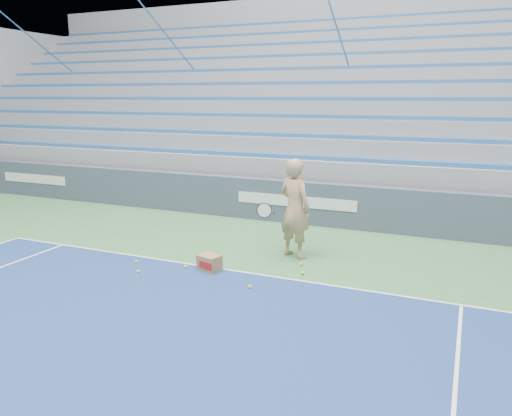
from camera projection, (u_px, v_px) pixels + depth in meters
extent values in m
cube|color=white|center=(229.00, 270.00, 9.49)|extent=(10.97, 0.05, 0.00)
cube|color=#3A4659|center=(297.00, 202.00, 12.95)|extent=(30.00, 0.30, 1.10)
cube|color=white|center=(34.00, 179.00, 16.28)|extent=(2.60, 0.02, 0.28)
cube|color=white|center=(295.00, 201.00, 12.80)|extent=(3.20, 0.02, 0.28)
cube|color=gray|center=(340.00, 177.00, 17.02)|extent=(30.00, 8.50, 1.10)
cube|color=gray|center=(341.00, 153.00, 16.85)|extent=(30.00, 8.50, 0.50)
cube|color=#295994|center=(306.00, 157.00, 13.31)|extent=(29.60, 0.42, 0.11)
cube|color=gray|center=(345.00, 137.00, 17.12)|extent=(30.00, 7.65, 0.50)
cube|color=#295994|center=(316.00, 136.00, 13.96)|extent=(29.60, 0.42, 0.11)
cube|color=gray|center=(348.00, 122.00, 17.39)|extent=(30.00, 6.80, 0.50)
cube|color=#295994|center=(325.00, 116.00, 14.61)|extent=(29.60, 0.42, 0.11)
cube|color=gray|center=(351.00, 107.00, 17.66)|extent=(30.00, 5.95, 0.50)
cube|color=#295994|center=(333.00, 99.00, 15.26)|extent=(29.60, 0.42, 0.11)
cube|color=gray|center=(355.00, 93.00, 17.93)|extent=(30.00, 5.10, 0.50)
cube|color=#295994|center=(340.00, 83.00, 15.91)|extent=(29.60, 0.42, 0.11)
cube|color=gray|center=(358.00, 79.00, 18.20)|extent=(30.00, 4.25, 0.50)
cube|color=#295994|center=(347.00, 68.00, 16.57)|extent=(29.60, 0.42, 0.11)
cube|color=gray|center=(361.00, 65.00, 18.47)|extent=(30.00, 3.40, 0.50)
cube|color=#295994|center=(353.00, 54.00, 17.22)|extent=(29.60, 0.42, 0.11)
cube|color=gray|center=(364.00, 52.00, 18.74)|extent=(30.00, 2.55, 0.50)
cube|color=#295994|center=(359.00, 41.00, 17.87)|extent=(29.60, 0.42, 0.11)
cube|color=gray|center=(367.00, 39.00, 19.01)|extent=(30.00, 1.70, 0.50)
cube|color=#295994|center=(365.00, 29.00, 18.52)|extent=(29.60, 0.42, 0.11)
cube|color=gray|center=(369.00, 27.00, 19.28)|extent=(30.00, 0.85, 0.50)
cube|color=#295994|center=(370.00, 18.00, 19.17)|extent=(29.60, 0.42, 0.11)
cube|color=gray|center=(10.00, 100.00, 22.34)|extent=(0.30, 8.80, 6.10)
cube|color=gray|center=(370.00, 86.00, 20.41)|extent=(31.00, 0.40, 7.30)
cylinder|color=teal|center=(61.00, 62.00, 20.78)|extent=(0.05, 8.53, 5.04)
cylinder|color=teal|center=(185.00, 58.00, 18.45)|extent=(0.05, 8.53, 5.04)
cylinder|color=teal|center=(345.00, 53.00, 16.13)|extent=(0.05, 8.53, 5.04)
imported|color=tan|center=(295.00, 208.00, 10.11)|extent=(0.87, 0.72, 2.04)
cylinder|color=black|center=(274.00, 213.00, 10.04)|extent=(0.12, 0.27, 0.08)
cylinder|color=beige|center=(264.00, 210.00, 9.80)|extent=(0.29, 0.16, 0.28)
torus|color=black|center=(264.00, 210.00, 9.80)|extent=(0.31, 0.18, 0.30)
cube|color=olive|center=(209.00, 263.00, 9.45)|extent=(0.48, 0.41, 0.31)
cube|color=#B21E19|center=(205.00, 265.00, 9.31)|extent=(0.32, 0.11, 0.14)
sphere|color=#C8E82F|center=(250.00, 287.00, 8.59)|extent=(0.07, 0.07, 0.07)
sphere|color=#C8E82F|center=(138.00, 271.00, 9.34)|extent=(0.07, 0.07, 0.07)
sphere|color=#C8E82F|center=(205.00, 256.00, 10.26)|extent=(0.07, 0.07, 0.07)
sphere|color=#C8E82F|center=(136.00, 262.00, 9.89)|extent=(0.07, 0.07, 0.07)
sphere|color=#C8E82F|center=(185.00, 267.00, 9.61)|extent=(0.07, 0.07, 0.07)
sphere|color=#C8E82F|center=(216.00, 265.00, 9.72)|extent=(0.07, 0.07, 0.07)
sphere|color=#C8E82F|center=(303.00, 273.00, 9.26)|extent=(0.07, 0.07, 0.07)
sphere|color=#C8E82F|center=(301.00, 264.00, 9.74)|extent=(0.07, 0.07, 0.07)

